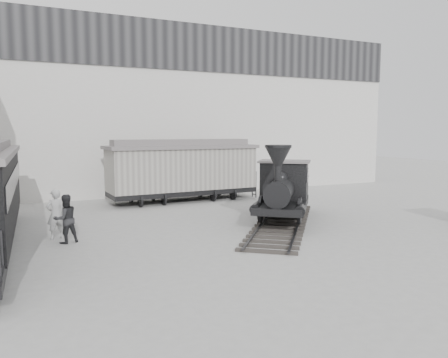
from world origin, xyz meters
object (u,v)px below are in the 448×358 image
boxcar (183,169)px  visitor_b (66,219)px  locomotive (283,194)px  visitor_a (56,214)px

boxcar → visitor_b: 10.45m
locomotive → visitor_a: (-9.67, 0.81, -0.32)m
visitor_a → visitor_b: visitor_a is taller
locomotive → visitor_b: (-9.38, -0.01, -0.38)m
locomotive → visitor_b: size_ratio=5.00×
visitor_b → boxcar: bearing=-151.2°
boxcar → locomotive: bearing=-76.5°
visitor_a → visitor_b: bearing=92.9°
locomotive → visitor_b: 9.38m
visitor_a → visitor_b: size_ratio=1.06×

